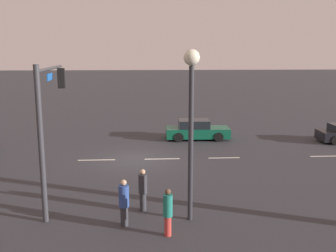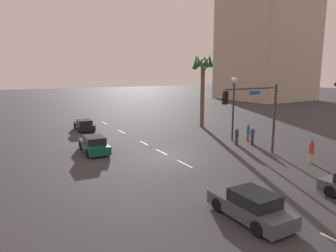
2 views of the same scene
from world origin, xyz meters
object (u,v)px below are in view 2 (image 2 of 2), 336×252
object	(u,v)px
pedestrian_2	(252,136)
pedestrian_0	(237,136)
car_3	(94,145)
traffic_signal	(257,108)
building_0	(267,32)
car_2	(84,125)
pedestrian_1	(311,151)
palm_tree_0	(202,73)
streetlamp	(234,96)
car_1	(251,206)
pedestrian_3	(248,132)

from	to	relation	value
pedestrian_2	pedestrian_0	bearing A→B (deg)	-116.89
car_3	traffic_signal	distance (m)	13.54
building_0	pedestrian_0	bearing A→B (deg)	-50.65
car_2	pedestrian_0	xyz separation A→B (m)	(13.84, 10.64, 0.29)
traffic_signal	pedestrian_1	distance (m)	4.99
car_3	palm_tree_0	world-z (taller)	palm_tree_0
pedestrian_1	pedestrian_2	xyz separation A→B (m)	(-6.19, 0.16, -0.02)
streetlamp	pedestrian_0	distance (m)	3.95
pedestrian_0	pedestrian_2	xyz separation A→B (m)	(0.66, 1.29, 0.02)
car_2	palm_tree_0	bearing A→B (deg)	71.11
car_1	pedestrian_2	world-z (taller)	pedestrian_2
traffic_signal	pedestrian_0	size ratio (longest dim) A/B	3.48
streetlamp	car_1	bearing A→B (deg)	-37.16
streetlamp	palm_tree_0	xyz separation A→B (m)	(-7.62, 1.58, 2.16)
traffic_signal	pedestrian_2	distance (m)	4.95
car_1	palm_tree_0	distance (m)	24.24
pedestrian_3	building_0	world-z (taller)	building_0
pedestrian_0	building_0	world-z (taller)	building_0
traffic_signal	pedestrian_3	xyz separation A→B (m)	(-4.48, 3.41, -3.02)
car_1	traffic_signal	xyz separation A→B (m)	(-7.60, 7.63, 3.27)
car_1	car_3	bearing A→B (deg)	-167.74
pedestrian_3	streetlamp	bearing A→B (deg)	-126.06
car_1	pedestrian_1	bearing A→B (deg)	113.67
car_2	car_3	distance (m)	10.22
car_3	palm_tree_0	distance (m)	16.74
pedestrian_3	car_1	bearing A→B (deg)	-42.44
car_2	pedestrian_2	xyz separation A→B (m)	(14.49, 11.93, 0.31)
building_0	pedestrian_3	bearing A→B (deg)	-49.68
pedestrian_3	building_0	size ratio (longest dim) A/B	0.05
pedestrian_0	pedestrian_3	bearing A→B (deg)	111.13
car_2	pedestrian_0	bearing A→B (deg)	37.55
pedestrian_1	pedestrian_2	world-z (taller)	pedestrian_1
pedestrian_1	car_1	bearing A→B (deg)	-66.33
traffic_signal	pedestrian_2	xyz separation A→B (m)	(-2.99, 2.55, -3.01)
car_3	streetlamp	world-z (taller)	streetlamp
traffic_signal	pedestrian_3	bearing A→B (deg)	142.68
car_1	car_3	size ratio (longest dim) A/B	0.95
streetlamp	pedestrian_1	size ratio (longest dim) A/B	3.54
palm_tree_0	car_2	bearing A→B (deg)	-108.89
traffic_signal	pedestrian_1	size ratio (longest dim) A/B	3.32
pedestrian_0	pedestrian_1	world-z (taller)	pedestrian_1
traffic_signal	pedestrian_2	bearing A→B (deg)	139.52
car_1	pedestrian_3	bearing A→B (deg)	137.56
streetlamp	building_0	distance (m)	50.22
car_2	pedestrian_1	xyz separation A→B (m)	(20.68, 11.77, 0.33)
car_3	palm_tree_0	size ratio (longest dim) A/B	0.50
car_3	pedestrian_0	world-z (taller)	pedestrian_0
streetlamp	pedestrian_3	bearing A→B (deg)	53.94
pedestrian_0	car_3	bearing A→B (deg)	-107.06
pedestrian_1	pedestrian_3	xyz separation A→B (m)	(-7.68, 1.02, -0.04)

